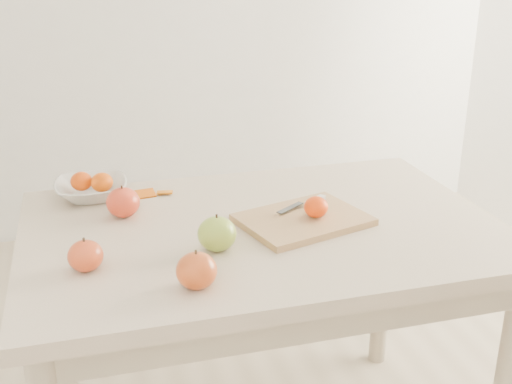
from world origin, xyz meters
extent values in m
cube|color=beige|center=(0.00, 0.00, 0.73)|extent=(1.20, 0.80, 0.04)
cylinder|color=#BCAA8E|center=(-0.54, 0.34, 0.35)|extent=(0.06, 0.06, 0.71)
cylinder|color=#BCAA8E|center=(0.54, 0.34, 0.35)|extent=(0.06, 0.06, 0.71)
cube|color=tan|center=(0.11, -0.02, 0.76)|extent=(0.36, 0.30, 0.02)
ellipsoid|color=#E43D08|center=(0.14, -0.03, 0.80)|extent=(0.06, 0.06, 0.05)
imported|color=silver|center=(-0.41, 0.31, 0.77)|extent=(0.20, 0.20, 0.05)
ellipsoid|color=#DB3A07|center=(-0.44, 0.32, 0.80)|extent=(0.06, 0.06, 0.05)
ellipsoid|color=#DF4707|center=(-0.38, 0.29, 0.80)|extent=(0.06, 0.06, 0.05)
cube|color=#C6570E|center=(-0.27, 0.28, 0.75)|extent=(0.07, 0.05, 0.01)
cube|color=orange|center=(-0.21, 0.28, 0.75)|extent=(0.05, 0.04, 0.01)
cube|color=silver|center=(0.17, 0.05, 0.78)|extent=(0.07, 0.06, 0.01)
cube|color=#3C3F45|center=(0.09, 0.03, 0.78)|extent=(0.09, 0.07, 0.00)
ellipsoid|color=olive|center=(-0.14, -0.11, 0.79)|extent=(0.09, 0.09, 0.08)
ellipsoid|color=#8E1205|center=(-0.22, -0.27, 0.79)|extent=(0.09, 0.09, 0.08)
ellipsoid|color=#A50308|center=(-0.33, 0.15, 0.79)|extent=(0.09, 0.09, 0.08)
ellipsoid|color=#A1170A|center=(-0.44, -0.13, 0.79)|extent=(0.08, 0.08, 0.07)
camera|label=1|loc=(-0.41, -1.44, 1.42)|focal=45.00mm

